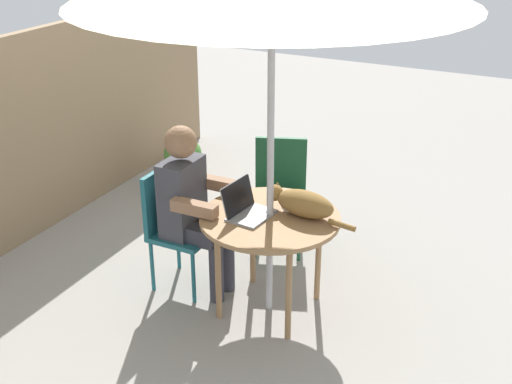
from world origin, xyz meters
TOP-DOWN VIEW (x-y plane):
  - ground_plane at (0.00, 0.00)m, footprint 14.00×14.00m
  - fence_back at (0.00, 2.21)m, footprint 5.45×0.08m
  - patio_table at (0.00, 0.00)m, footprint 0.91×0.91m
  - chair_occupied at (0.00, 0.75)m, footprint 0.40×0.40m
  - chair_empty at (0.86, 0.32)m, footprint 0.51×0.51m
  - person_seated at (0.00, 0.59)m, footprint 0.48×0.48m
  - laptop at (-0.05, 0.16)m, footprint 0.33×0.28m
  - cat at (0.11, -0.17)m, footprint 0.24×0.65m
  - potted_plant_near_fence at (1.40, 1.56)m, footprint 0.35×0.35m

SIDE VIEW (x-z plane):
  - ground_plane at x=0.00m, z-range 0.00..0.00m
  - potted_plant_near_fence at x=1.40m, z-range 0.01..0.55m
  - chair_occupied at x=0.00m, z-range 0.07..0.94m
  - chair_empty at x=0.86m, z-range 0.07..0.94m
  - patio_table at x=0.00m, z-range 0.29..0.99m
  - person_seated at x=0.00m, z-range 0.07..1.29m
  - laptop at x=-0.05m, z-range 0.66..0.87m
  - cat at x=0.11m, z-range 0.70..0.87m
  - fence_back at x=0.00m, z-range 0.00..1.64m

